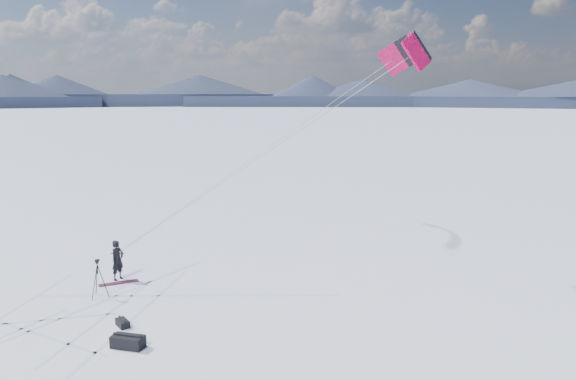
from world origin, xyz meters
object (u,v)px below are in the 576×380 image
(gear_bag_a, at_px, (128,341))
(snowboard, at_px, (119,283))
(snowkiter, at_px, (119,279))
(gear_bag_b, at_px, (123,323))
(tripod, at_px, (98,273))

(gear_bag_a, bearing_deg, snowboard, 124.00)
(snowkiter, height_order, gear_bag_a, snowkiter)
(gear_bag_b, bearing_deg, snowkiter, 162.67)
(snowboard, relative_size, tripod, 1.05)
(snowkiter, distance_m, snowboard, 0.50)
(snowkiter, height_order, gear_bag_b, snowkiter)
(tripod, relative_size, gear_bag_a, 1.50)
(gear_bag_a, bearing_deg, tripod, 133.11)
(snowboard, xyz_separation_m, gear_bag_b, (2.39, -3.75, 0.10))
(snowkiter, xyz_separation_m, gear_bag_a, (3.63, -5.53, 0.19))
(snowboard, relative_size, gear_bag_a, 1.58)
(tripod, distance_m, gear_bag_b, 3.26)
(snowkiter, bearing_deg, gear_bag_b, -133.91)
(gear_bag_a, bearing_deg, snowkiter, 123.84)
(snowkiter, relative_size, gear_bag_b, 2.50)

